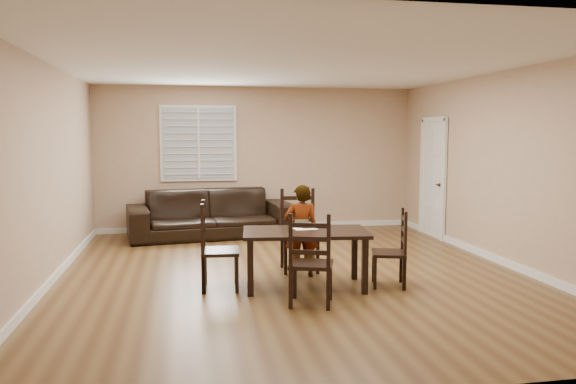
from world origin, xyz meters
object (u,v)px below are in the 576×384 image
Objects in this scene: dining_table at (305,238)px; sofa at (210,214)px; chair_left at (209,250)px; chair_near at (298,232)px; donut at (306,226)px; child at (301,231)px; chair_far at (310,265)px; chair_right at (398,252)px.

dining_table is 3.66m from sofa.
chair_left is at bearing -179.68° from dining_table.
chair_near is 0.38× the size of sofa.
donut is (1.16, 0.03, 0.24)m from chair_left.
child reaches higher than donut.
chair_left reaches higher than chair_far.
chair_near is 1.05× the size of chair_left.
child is at bearing -79.89° from chair_far.
chair_far is 0.97× the size of chair_left.
child is at bearing -78.96° from sofa.
chair_far reaches higher than sofa.
child reaches higher than chair_left.
chair_left is 1.12× the size of chair_right.
chair_left is at bearing 24.00° from child.
chair_left is 3.41m from sofa.
chair_far reaches higher than dining_table.
chair_near is 0.92× the size of child.
chair_far is 0.85× the size of child.
chair_left is 10.31× the size of donut.
donut is at bearing -81.38° from chair_far.
sofa is (0.17, 3.40, -0.06)m from chair_left.
chair_left is 2.25m from chair_right.
donut is (0.16, 0.94, 0.25)m from chair_far.
chair_left is (-1.13, 0.13, -0.12)m from dining_table.
chair_near is at bearing 90.46° from dining_table.
chair_near is at bearing -121.47° from chair_right.
chair_right reaches higher than donut.
child reaches higher than chair_right.
chair_left is 0.88× the size of child.
dining_table is 1.13m from chair_right.
donut is (-1.07, 0.31, 0.29)m from chair_right.
chair_left is 1.26m from child.
chair_right is (2.23, -0.28, -0.05)m from chair_left.
child is (1.19, 0.40, 0.12)m from chair_left.
chair_left is (-1.01, 0.91, 0.01)m from chair_far.
chair_far is 0.99m from donut.
chair_far is 1.38m from chair_right.
chair_left is at bearing -178.41° from donut.
child is (0.18, 1.31, 0.13)m from chair_far.
chair_near is 1.49m from chair_right.
chair_near is 10.78× the size of donut.
dining_table is at bearing -82.56° from sofa.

